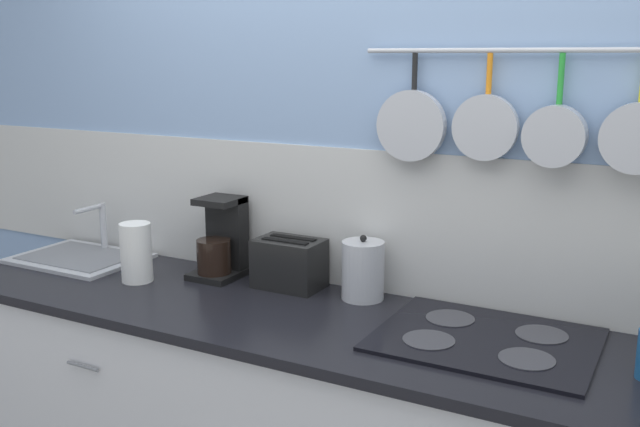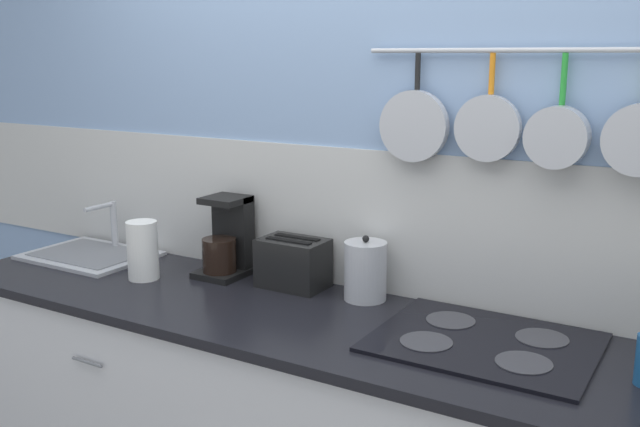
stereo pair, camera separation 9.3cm
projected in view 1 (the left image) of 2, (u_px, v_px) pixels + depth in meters
name	position (u px, v px, depth m)	size (l,w,h in m)	color
wall_back	(371.00, 192.00, 2.55)	(7.20, 0.15, 2.60)	#84A3CC
countertop	(321.00, 324.00, 2.31)	(3.01, 0.67, 0.03)	black
sink_basin	(81.00, 256.00, 2.97)	(0.51, 0.39, 0.21)	#B7BABF
paper_towel_roll	(136.00, 252.00, 2.67)	(0.12, 0.12, 0.22)	white
coffee_maker	(222.00, 243.00, 2.73)	(0.17, 0.20, 0.31)	black
toaster	(289.00, 263.00, 2.60)	(0.26, 0.17, 0.18)	black
kettle	(363.00, 270.00, 2.48)	(0.15, 0.15, 0.23)	#B7BABF
cooktop	(486.00, 339.00, 2.12)	(0.63, 0.50, 0.01)	black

